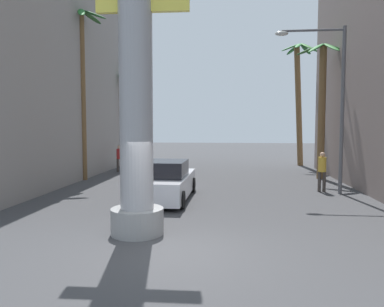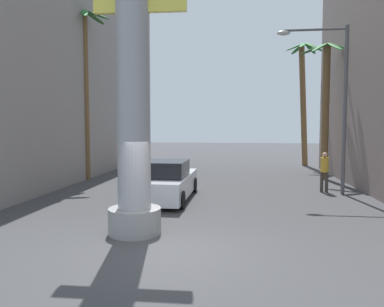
{
  "view_description": "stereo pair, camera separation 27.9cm",
  "coord_description": "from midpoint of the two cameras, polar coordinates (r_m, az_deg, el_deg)",
  "views": [
    {
      "loc": [
        1.36,
        -8.28,
        2.91
      ],
      "look_at": [
        0.0,
        4.95,
        1.92
      ],
      "focal_mm": 35.0,
      "sensor_mm": 36.0,
      "label": 1
    },
    {
      "loc": [
        1.64,
        -8.25,
        2.91
      ],
      "look_at": [
        0.0,
        4.95,
        1.92
      ],
      "focal_mm": 35.0,
      "sensor_mm": 36.0,
      "label": 2
    }
  ],
  "objects": [
    {
      "name": "car_lead",
      "position": [
        14.8,
        -3.76,
        -4.31
      ],
      "size": [
        2.18,
        4.79,
        1.56
      ],
      "color": "black",
      "rests_on": "ground"
    },
    {
      "name": "pedestrian_far_left",
      "position": [
        23.95,
        -10.16,
        -0.43
      ],
      "size": [
        0.44,
        0.44,
        1.67
      ],
      "color": "#3F3833",
      "rests_on": "ground"
    },
    {
      "name": "ground_plane",
      "position": [
        18.55,
        2.36,
        -4.75
      ],
      "size": [
        89.68,
        89.68,
        0.0
      ],
      "primitive_type": "plane",
      "color": "#424244"
    },
    {
      "name": "palm_tree_far_right",
      "position": [
        28.25,
        16.93,
        8.65
      ],
      "size": [
        2.79,
        2.6,
        8.77
      ],
      "color": "brown",
      "rests_on": "ground"
    },
    {
      "name": "palm_tree_far_left",
      "position": [
        27.18,
        -10.06,
        6.43
      ],
      "size": [
        2.46,
        2.52,
        6.54
      ],
      "color": "brown",
      "rests_on": "ground"
    },
    {
      "name": "pedestrian_mid_right",
      "position": [
        17.32,
        19.98,
        -2.23
      ],
      "size": [
        0.4,
        0.4,
        1.75
      ],
      "color": "#3F3833",
      "rests_on": "ground"
    },
    {
      "name": "palm_tree_mid_right",
      "position": [
        21.59,
        20.08,
        7.95
      ],
      "size": [
        2.88,
        2.92,
        7.34
      ],
      "color": "brown",
      "rests_on": "ground"
    },
    {
      "name": "neon_sign_pole",
      "position": [
        10.22,
        -8.19,
        15.93
      ],
      "size": [
        2.75,
        1.41,
        11.46
      ],
      "color": "#9E9EA3",
      "rests_on": "ground"
    },
    {
      "name": "street_lamp",
      "position": [
        16.97,
        21.2,
        8.75
      ],
      "size": [
        2.93,
        0.28,
        7.04
      ],
      "color": "#59595E",
      "rests_on": "ground"
    },
    {
      "name": "building_left",
      "position": [
        22.79,
        -25.21,
        12.64
      ],
      "size": [
        8.07,
        20.86,
        12.75
      ],
      "color": "gray",
      "rests_on": "ground"
    },
    {
      "name": "palm_tree_mid_left",
      "position": [
        20.98,
        -15.47,
        11.42
      ],
      "size": [
        2.42,
        2.53,
        8.99
      ],
      "color": "brown",
      "rests_on": "ground"
    }
  ]
}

